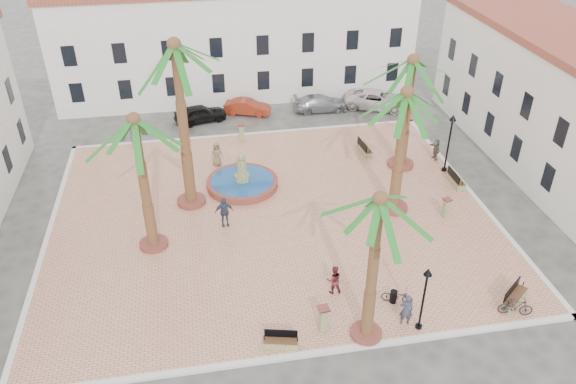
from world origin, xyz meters
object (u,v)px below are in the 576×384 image
(bollard_e, at_px, (446,207))
(cyclist_a, at_px, (406,310))
(bollard_se, at_px, (323,318))
(pedestrian_east, at_px, (436,149))
(pedestrian_north, at_px, (134,137))
(bicycle_b, at_px, (516,307))
(pedestrian_fountain_b, at_px, (224,212))
(palm_nw, at_px, (176,63))
(palm_s, at_px, (378,216))
(bicycle_a, at_px, (397,296))
(palm_e, at_px, (405,108))
(car_silver, at_px, (321,103))
(car_black, at_px, (200,114))
(fountain, at_px, (242,182))
(bench_ne, at_px, (364,150))
(palm_sw, at_px, (136,135))
(bollard_n, at_px, (242,132))
(bench_e, at_px, (456,181))
(bench_se, at_px, (514,298))
(bench_s, at_px, (281,342))
(litter_bin, at_px, (393,297))
(palm_ne, at_px, (411,74))
(car_red, at_px, (247,107))
(pedestrian_fountain_a, at_px, (217,154))
(lamppost_e, at_px, (450,133))
(cyclist_b, at_px, (334,280))
(lamppost_s, at_px, (425,288))
(car_white, at_px, (377,100))

(bollard_e, distance_m, cyclist_a, 9.63)
(bollard_se, xyz_separation_m, pedestrian_east, (11.50, 14.46, 0.05))
(bollard_se, height_order, pedestrian_north, pedestrian_north)
(bicycle_b, bearing_deg, pedestrian_fountain_b, 70.18)
(palm_nw, height_order, bollard_e, palm_nw)
(palm_s, bearing_deg, bicycle_a, 40.60)
(palm_e, distance_m, car_silver, 16.54)
(pedestrian_fountain_b, bearing_deg, car_black, 87.96)
(fountain, relative_size, car_silver, 1.02)
(palm_s, xyz_separation_m, cyclist_a, (1.99, 0.38, -5.80))
(fountain, xyz_separation_m, bench_ne, (9.15, 2.94, -0.05))
(fountain, bearing_deg, palm_sw, -135.96)
(palm_nw, distance_m, bollard_n, 12.05)
(bench_e, xyz_separation_m, pedestrian_north, (-20.97, 9.17, 0.51))
(bench_se, bearing_deg, cyclist_a, 145.18)
(palm_nw, relative_size, pedestrian_north, 6.66)
(bench_s, height_order, litter_bin, bench_s)
(bench_e, bearing_deg, bench_se, 170.59)
(palm_ne, xyz_separation_m, bench_se, (0.84, -13.86, -6.35))
(bench_ne, height_order, car_red, car_red)
(palm_sw, bearing_deg, pedestrian_east, 18.90)
(bollard_e, height_order, pedestrian_fountain_a, pedestrian_fountain_a)
(cyclist_a, relative_size, pedestrian_north, 1.10)
(lamppost_e, bearing_deg, bench_ne, 144.06)
(lamppost_e, distance_m, cyclist_b, 14.84)
(bench_e, distance_m, bench_ne, 6.95)
(cyclist_a, bearing_deg, car_silver, -80.64)
(lamppost_s, xyz_separation_m, lamppost_e, (7.08, 13.44, 0.41))
(bench_ne, bearing_deg, fountain, 102.73)
(cyclist_b, distance_m, car_white, 23.41)
(lamppost_s, xyz_separation_m, car_white, (5.86, 24.58, -1.82))
(pedestrian_fountain_a, bearing_deg, pedestrian_north, 125.06)
(litter_bin, bearing_deg, pedestrian_east, 59.94)
(car_white, bearing_deg, litter_bin, -172.11)
(palm_s, relative_size, pedestrian_fountain_a, 4.44)
(bench_se, relative_size, lamppost_e, 0.44)
(bench_se, height_order, cyclist_b, cyclist_b)
(lamppost_e, xyz_separation_m, pedestrian_fountain_b, (-15.28, -3.71, -1.89))
(bollard_n, xyz_separation_m, bollard_e, (10.96, -11.94, -0.08))
(palm_e, height_order, lamppost_s, palm_e)
(fountain, xyz_separation_m, bench_s, (0.21, -13.86, -0.09))
(bench_s, distance_m, bollard_se, 2.24)
(bench_se, distance_m, bollard_n, 22.52)
(bench_s, xyz_separation_m, pedestrian_fountain_b, (-1.69, 9.71, 0.71))
(bench_ne, height_order, car_silver, car_silver)
(palm_nw, height_order, pedestrian_north, palm_nw)
(bicycle_a, relative_size, pedestrian_fountain_a, 0.87)
(bollard_e, height_order, car_black, car_black)
(fountain, xyz_separation_m, bench_se, (11.93, -13.12, -0.04))
(palm_sw, distance_m, bench_e, 20.68)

